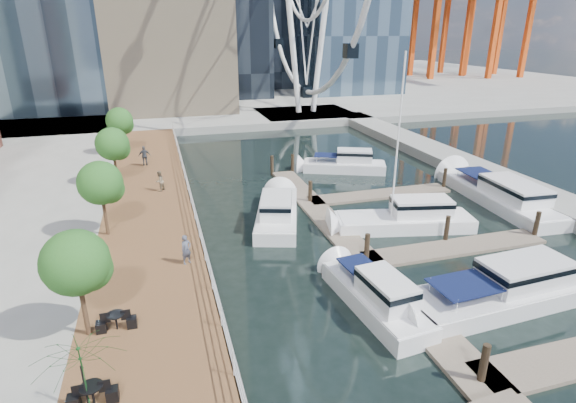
% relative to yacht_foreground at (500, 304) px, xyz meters
% --- Properties ---
extents(ground, '(520.00, 520.00, 0.00)m').
position_rel_yacht_foreground_xyz_m(ground, '(-7.52, -2.28, 0.00)').
color(ground, black).
rests_on(ground, ground).
extents(boardwalk, '(6.00, 60.00, 1.00)m').
position_rel_yacht_foreground_xyz_m(boardwalk, '(-16.52, 12.72, 0.50)').
color(boardwalk, brown).
rests_on(boardwalk, ground).
extents(seawall, '(0.25, 60.00, 1.00)m').
position_rel_yacht_foreground_xyz_m(seawall, '(-13.52, 12.72, 0.50)').
color(seawall, '#595954').
rests_on(seawall, ground).
extents(land_far, '(200.00, 114.00, 1.00)m').
position_rel_yacht_foreground_xyz_m(land_far, '(-7.52, 99.72, 0.50)').
color(land_far, gray).
rests_on(land_far, ground).
extents(breakwater, '(4.00, 60.00, 1.00)m').
position_rel_yacht_foreground_xyz_m(breakwater, '(12.48, 17.72, 0.50)').
color(breakwater, gray).
rests_on(breakwater, ground).
extents(pier, '(14.00, 12.00, 1.00)m').
position_rel_yacht_foreground_xyz_m(pier, '(6.48, 49.72, 0.50)').
color(pier, gray).
rests_on(pier, ground).
extents(railing, '(0.10, 60.00, 1.05)m').
position_rel_yacht_foreground_xyz_m(railing, '(-13.62, 12.72, 1.52)').
color(railing, white).
rests_on(railing, boardwalk).
extents(floating_docks, '(16.00, 34.00, 2.60)m').
position_rel_yacht_foreground_xyz_m(floating_docks, '(0.45, 7.70, 0.49)').
color(floating_docks, '#6D6051').
rests_on(floating_docks, ground).
extents(street_trees, '(2.60, 42.60, 4.60)m').
position_rel_yacht_foreground_xyz_m(street_trees, '(-18.92, 11.72, 4.29)').
color(street_trees, '#3F2B1C').
rests_on(street_trees, ground).
extents(yacht_foreground, '(11.62, 3.70, 2.15)m').
position_rel_yacht_foreground_xyz_m(yacht_foreground, '(0.00, 0.00, 0.00)').
color(yacht_foreground, silver).
rests_on(yacht_foreground, ground).
extents(pedestrian_near, '(0.71, 0.64, 1.62)m').
position_rel_yacht_foreground_xyz_m(pedestrian_near, '(-14.57, 6.65, 1.81)').
color(pedestrian_near, '#444A5B').
rests_on(pedestrian_near, boardwalk).
extents(pedestrian_mid, '(0.96, 0.98, 1.59)m').
position_rel_yacht_foreground_xyz_m(pedestrian_mid, '(-15.65, 18.97, 1.80)').
color(pedestrian_mid, '#7B6C55').
rests_on(pedestrian_mid, boardwalk).
extents(pedestrian_far, '(1.07, 0.45, 1.81)m').
position_rel_yacht_foreground_xyz_m(pedestrian_far, '(-16.77, 26.60, 1.91)').
color(pedestrian_far, '#343842').
rests_on(pedestrian_far, boardwalk).
extents(moored_yachts, '(22.45, 38.28, 11.50)m').
position_rel_yacht_foreground_xyz_m(moored_yachts, '(0.84, 9.27, 0.00)').
color(moored_yachts, white).
rests_on(moored_yachts, ground).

